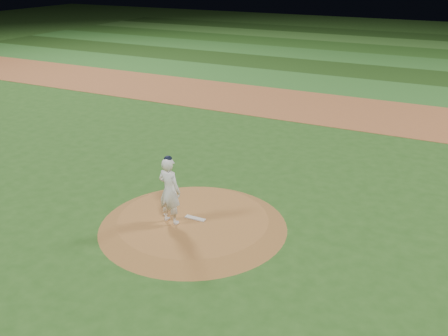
# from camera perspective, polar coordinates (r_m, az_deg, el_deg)

# --- Properties ---
(ground) EXTENTS (120.00, 120.00, 0.00)m
(ground) POSITION_cam_1_polar(r_m,az_deg,el_deg) (14.78, -3.53, -6.62)
(ground) COLOR #26521A
(ground) RESTS_ON ground
(infield_dirt_band) EXTENTS (70.00, 6.00, 0.02)m
(infield_dirt_band) POSITION_cam_1_polar(r_m,az_deg,el_deg) (26.91, 11.71, 6.66)
(infield_dirt_band) COLOR #9D5930
(infield_dirt_band) RESTS_ON ground
(outfield_stripe_0) EXTENTS (70.00, 5.00, 0.02)m
(outfield_stripe_0) POSITION_cam_1_polar(r_m,az_deg,el_deg) (32.10, 14.45, 8.99)
(outfield_stripe_0) COLOR #2D6826
(outfield_stripe_0) RESTS_ON ground
(outfield_stripe_1) EXTENTS (70.00, 5.00, 0.02)m
(outfield_stripe_1) POSITION_cam_1_polar(r_m,az_deg,el_deg) (36.89, 16.29, 10.52)
(outfield_stripe_1) COLOR #1D3F14
(outfield_stripe_1) RESTS_ON ground
(outfield_stripe_2) EXTENTS (70.00, 5.00, 0.02)m
(outfield_stripe_2) POSITION_cam_1_polar(r_m,az_deg,el_deg) (41.73, 17.71, 11.69)
(outfield_stripe_2) COLOR #2E6B27
(outfield_stripe_2) RESTS_ON ground
(outfield_stripe_3) EXTENTS (70.00, 5.00, 0.02)m
(outfield_stripe_3) POSITION_cam_1_polar(r_m,az_deg,el_deg) (46.60, 18.85, 12.61)
(outfield_stripe_3) COLOR #234F19
(outfield_stripe_3) RESTS_ON ground
(outfield_stripe_4) EXTENTS (70.00, 5.00, 0.02)m
(outfield_stripe_4) POSITION_cam_1_polar(r_m,az_deg,el_deg) (51.50, 19.78, 13.35)
(outfield_stripe_4) COLOR #387028
(outfield_stripe_4) RESTS_ON ground
(outfield_stripe_5) EXTENTS (70.00, 5.00, 0.02)m
(outfield_stripe_5) POSITION_cam_1_polar(r_m,az_deg,el_deg) (56.42, 20.55, 13.96)
(outfield_stripe_5) COLOR #1D4014
(outfield_stripe_5) RESTS_ON ground
(pitchers_mound) EXTENTS (5.50, 5.50, 0.25)m
(pitchers_mound) POSITION_cam_1_polar(r_m,az_deg,el_deg) (14.72, -3.54, -6.19)
(pitchers_mound) COLOR #9A622F
(pitchers_mound) RESTS_ON ground
(pitching_rubber) EXTENTS (0.63, 0.16, 0.03)m
(pitching_rubber) POSITION_cam_1_polar(r_m,az_deg,el_deg) (14.63, -3.31, -5.76)
(pitching_rubber) COLOR white
(pitching_rubber) RESTS_ON pitchers_mound
(rosin_bag) EXTENTS (0.11, 0.11, 0.06)m
(rosin_bag) POSITION_cam_1_polar(r_m,az_deg,el_deg) (14.87, -6.68, -5.31)
(rosin_bag) COLOR silver
(rosin_bag) RESTS_ON pitchers_mound
(pitcher_on_mound) EXTENTS (0.78, 0.57, 2.04)m
(pitcher_on_mound) POSITION_cam_1_polar(r_m,az_deg,el_deg) (14.08, -6.25, -2.55)
(pitcher_on_mound) COLOR white
(pitcher_on_mound) RESTS_ON pitchers_mound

